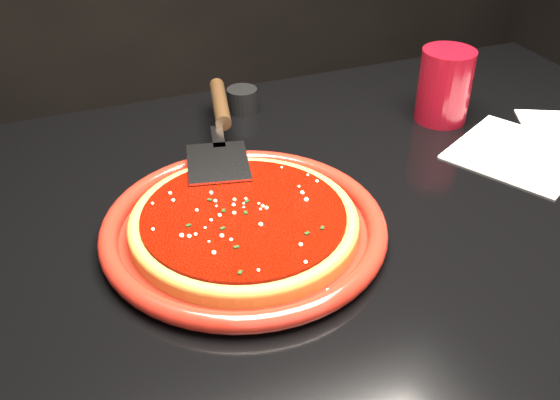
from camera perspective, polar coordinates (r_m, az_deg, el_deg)
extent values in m
cube|color=black|center=(1.12, 5.11, -15.63)|extent=(1.20, 0.80, 0.75)
cylinder|color=maroon|center=(0.78, -3.30, -2.49)|extent=(0.46, 0.46, 0.03)
cylinder|color=brown|center=(0.78, -3.31, -2.25)|extent=(0.36, 0.36, 0.01)
torus|color=brown|center=(0.77, -3.32, -1.82)|extent=(0.36, 0.36, 0.02)
cylinder|color=#680700|center=(0.77, -3.34, -1.51)|extent=(0.32, 0.32, 0.01)
cylinder|color=maroon|center=(1.07, 14.81, 10.07)|extent=(0.11, 0.11, 0.12)
cube|color=white|center=(1.02, 20.98, 4.01)|extent=(0.24, 0.24, 0.00)
cylinder|color=black|center=(1.08, -3.47, 9.13)|extent=(0.05, 0.05, 0.04)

